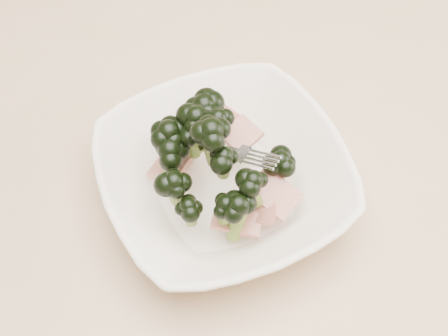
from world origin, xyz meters
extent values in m
cube|color=tan|center=(0.00, 0.00, 0.73)|extent=(1.20, 0.80, 0.04)
imported|color=#F0E0CB|center=(-0.10, 0.02, 0.78)|extent=(0.28, 0.28, 0.06)
cylinder|color=#5A7125|center=(-0.10, 0.08, 0.80)|extent=(0.02, 0.03, 0.05)
ellipsoid|color=black|center=(-0.10, 0.08, 0.83)|extent=(0.04, 0.04, 0.03)
cylinder|color=#5A7125|center=(-0.08, -0.02, 0.81)|extent=(0.02, 0.02, 0.04)
ellipsoid|color=black|center=(-0.08, -0.02, 0.83)|extent=(0.03, 0.03, 0.03)
cylinder|color=#5A7125|center=(-0.10, 0.04, 0.82)|extent=(0.02, 0.02, 0.04)
ellipsoid|color=black|center=(-0.10, 0.04, 0.85)|extent=(0.03, 0.03, 0.03)
cylinder|color=#5A7125|center=(-0.10, 0.00, 0.82)|extent=(0.01, 0.02, 0.03)
ellipsoid|color=black|center=(-0.10, 0.00, 0.84)|extent=(0.03, 0.03, 0.03)
cylinder|color=#5A7125|center=(-0.12, 0.06, 0.81)|extent=(0.02, 0.02, 0.05)
ellipsoid|color=black|center=(-0.12, 0.06, 0.84)|extent=(0.04, 0.04, 0.03)
cylinder|color=#5A7125|center=(-0.15, 0.05, 0.80)|extent=(0.02, 0.02, 0.05)
ellipsoid|color=black|center=(-0.15, 0.05, 0.83)|extent=(0.04, 0.04, 0.03)
cylinder|color=#5A7125|center=(-0.15, -0.02, 0.79)|extent=(0.02, 0.01, 0.03)
ellipsoid|color=black|center=(-0.15, -0.02, 0.81)|extent=(0.03, 0.03, 0.02)
cylinder|color=#5A7125|center=(-0.11, -0.03, 0.79)|extent=(0.02, 0.02, 0.04)
ellipsoid|color=black|center=(-0.11, -0.03, 0.82)|extent=(0.03, 0.03, 0.03)
cylinder|color=#5A7125|center=(-0.10, -0.04, 0.79)|extent=(0.03, 0.02, 0.05)
ellipsoid|color=black|center=(-0.10, -0.04, 0.82)|extent=(0.04, 0.04, 0.03)
cylinder|color=#5A7125|center=(-0.15, 0.00, 0.80)|extent=(0.02, 0.03, 0.04)
ellipsoid|color=black|center=(-0.15, 0.00, 0.83)|extent=(0.04, 0.04, 0.03)
cylinder|color=#5A7125|center=(-0.05, 0.00, 0.79)|extent=(0.02, 0.02, 0.04)
ellipsoid|color=black|center=(-0.05, 0.00, 0.81)|extent=(0.03, 0.03, 0.03)
cylinder|color=#5A7125|center=(-0.15, 0.04, 0.80)|extent=(0.03, 0.03, 0.04)
ellipsoid|color=black|center=(-0.15, 0.04, 0.82)|extent=(0.04, 0.04, 0.03)
cylinder|color=#5A7125|center=(-0.11, 0.02, 0.83)|extent=(0.02, 0.02, 0.05)
ellipsoid|color=black|center=(-0.11, 0.02, 0.86)|extent=(0.04, 0.04, 0.03)
cylinder|color=#5A7125|center=(-0.12, 0.05, 0.81)|extent=(0.02, 0.02, 0.03)
ellipsoid|color=black|center=(-0.12, 0.05, 0.83)|extent=(0.03, 0.03, 0.02)
cube|color=maroon|center=(-0.06, -0.02, 0.79)|extent=(0.06, 0.06, 0.03)
cube|color=maroon|center=(-0.07, 0.06, 0.79)|extent=(0.05, 0.04, 0.02)
cube|color=maroon|center=(-0.07, -0.02, 0.78)|extent=(0.05, 0.06, 0.02)
cube|color=maroon|center=(-0.10, -0.04, 0.78)|extent=(0.05, 0.05, 0.01)
cube|color=maroon|center=(-0.14, 0.05, 0.78)|extent=(0.06, 0.06, 0.03)
cube|color=maroon|center=(-0.07, 0.08, 0.79)|extent=(0.05, 0.06, 0.02)
camera|label=1|loc=(-0.19, -0.31, 1.32)|focal=50.00mm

